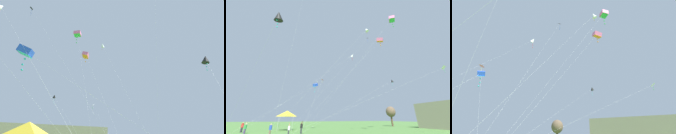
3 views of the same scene
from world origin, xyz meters
The scene contains 17 objects.
tree_far_centre centered at (-14.84, 39.35, 4.58)m, with size 3.20×3.20×6.45m.
festival_tent centered at (-8.49, 5.40, 3.43)m, with size 3.14×3.14×4.04m.
person_blue_shirt centered at (0.12, 3.70, 0.89)m, with size 0.39×0.39×1.65m.
person_red_shirt centered at (-6.99, -2.14, 0.95)m, with size 0.42×0.42×1.77m.
person_black_shirt centered at (-1.28, 8.38, 0.96)m, with size 0.41×0.41×1.99m.
person_green_shirt centered at (-4.11, -0.79, 0.89)m, with size 0.38×0.38×1.84m.
person_white_shirt centered at (0.35, 6.39, 0.85)m, with size 0.36×0.36×1.75m.
kite_white_diamond_0 centered at (-10.85, 23.48, 22.38)m, with size 4.09×26.55×23.19m.
kite_white_diamond_1 centered at (5.67, 18.93, 19.34)m, with size 5.65×16.17×19.91m.
kite_black_diamond_2 centered at (1.02, 27.56, 10.50)m, with size 2.64×19.77×10.95m.
kite_white_delta_3 centered at (10.74, 29.22, 10.10)m, with size 11.37×23.89×10.63m.
kite_pink_box_4 centered at (4.61, 27.58, 25.77)m, with size 7.38×19.91×26.41m.
kite_black_diamond_5 centered at (11.50, 3.90, 12.81)m, with size 11.90×6.73×13.48m.
kite_pink_box_6 centered at (4.49, 22.98, 18.49)m, with size 4.61×16.88×19.14m.
kite_pink_delta_7 centered at (-13.00, 13.97, 13.37)m, with size 11.73×6.13×13.80m.
kite_black_delta_9 centered at (-5.88, 26.67, 26.60)m, with size 6.26×21.43×27.38m.
kite_blue_box_10 centered at (-8.29, 11.25, 10.41)m, with size 9.15×14.00×11.03m.
Camera 2 is at (23.59, 6.76, 2.35)m, focal length 20.00 mm.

